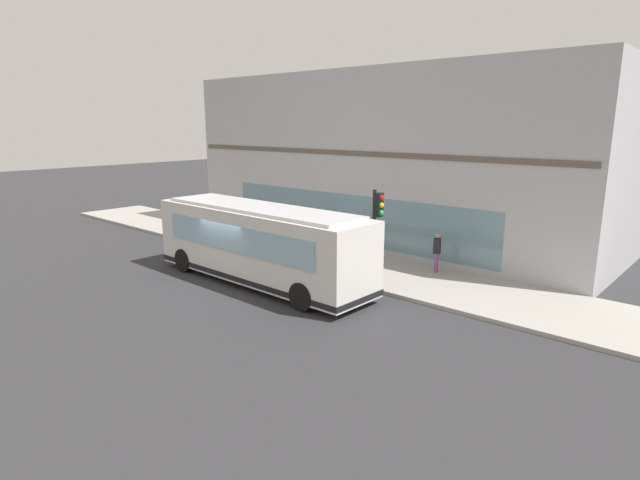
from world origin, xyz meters
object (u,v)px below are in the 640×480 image
city_bus_nearside (260,244)px  pedestrian_near_hydrant (323,229)px  newspaper_vending_box (298,234)px  pedestrian_near_building_entrance (244,221)px  traffic_light_near_corner (377,219)px  fire_hydrant (367,247)px  pedestrian_by_light_pole (437,250)px

city_bus_nearside → pedestrian_near_hydrant: city_bus_nearside is taller
city_bus_nearside → newspaper_vending_box: (5.60, 3.39, -0.95)m
pedestrian_near_building_entrance → pedestrian_near_hydrant: 4.66m
city_bus_nearside → pedestrian_near_hydrant: 5.92m
traffic_light_near_corner → pedestrian_near_hydrant: 6.48m
pedestrian_near_hydrant → fire_hydrant: bearing=-84.3°
city_bus_nearside → pedestrian_near_hydrant: (5.65, 1.69, -0.48)m
pedestrian_by_light_pole → newspaper_vending_box: bearing=89.5°
fire_hydrant → pedestrian_by_light_pole: size_ratio=0.45×
pedestrian_by_light_pole → newspaper_vending_box: pedestrian_by_light_pole is taller
pedestrian_by_light_pole → pedestrian_near_hydrant: pedestrian_by_light_pole is taller
fire_hydrant → traffic_light_near_corner: bearing=-139.1°
city_bus_nearside → pedestrian_by_light_pole: 7.27m
pedestrian_near_hydrant → pedestrian_by_light_pole: bearing=-91.1°
pedestrian_near_hydrant → newspaper_vending_box: size_ratio=1.80×
traffic_light_near_corner → newspaper_vending_box: bearing=66.8°
pedestrian_by_light_pole → newspaper_vending_box: (0.07, 8.09, -0.48)m
traffic_light_near_corner → pedestrian_near_building_entrance: traffic_light_near_corner is taller
city_bus_nearside → pedestrian_near_building_entrance: (4.38, 6.17, -0.49)m
traffic_light_near_corner → pedestrian_by_light_pole: (3.00, -0.93, -1.59)m
city_bus_nearside → traffic_light_near_corner: 4.67m
fire_hydrant → pedestrian_by_light_pole: bearing=-95.6°
traffic_light_near_corner → pedestrian_by_light_pole: bearing=-17.3°
city_bus_nearside → pedestrian_by_light_pole: size_ratio=6.16×
pedestrian_near_building_entrance → pedestrian_by_light_pole: 10.92m
fire_hydrant → pedestrian_by_light_pole: pedestrian_by_light_pole is taller
newspaper_vending_box → pedestrian_near_building_entrance: bearing=113.8°
city_bus_nearside → traffic_light_near_corner: (2.53, -3.76, 1.13)m
traffic_light_near_corner → newspaper_vending_box: size_ratio=4.03×
traffic_light_near_corner → fire_hydrant: bearing=40.9°
city_bus_nearside → fire_hydrant: bearing=-8.1°
city_bus_nearside → traffic_light_near_corner: size_ratio=2.77×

